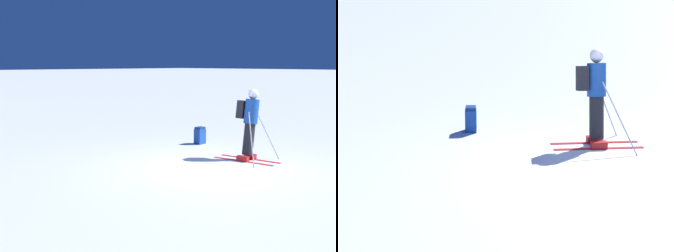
% 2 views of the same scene
% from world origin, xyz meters
% --- Properties ---
extents(ground_plane, '(300.00, 300.00, 0.00)m').
position_xyz_m(ground_plane, '(0.00, 0.00, 0.00)').
color(ground_plane, white).
extents(skier, '(1.28, 1.67, 1.75)m').
position_xyz_m(skier, '(1.35, 0.05, 0.96)').
color(skier, red).
rests_on(skier, ground).
extents(spare_backpack, '(0.32, 0.24, 0.50)m').
position_xyz_m(spare_backpack, '(2.10, 2.36, 0.24)').
color(spare_backpack, '#194293').
rests_on(spare_backpack, ground).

